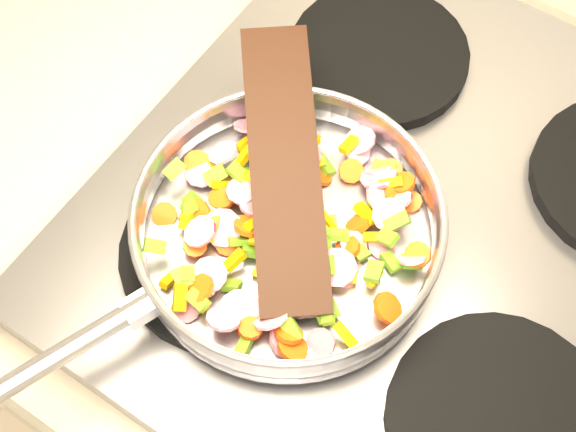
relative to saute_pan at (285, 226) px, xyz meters
The scene contains 7 objects.
cooktop 0.15m from the saute_pan, 45.46° to the left, with size 0.60×0.60×0.04m, color #939399.
grate_fl 0.07m from the saute_pan, 136.12° to the right, with size 0.19×0.19×0.02m, color black.
grate_fr 0.24m from the saute_pan, ahead, with size 0.19×0.19×0.02m, color black.
grate_bl 0.25m from the saute_pan, 99.77° to the left, with size 0.19×0.19×0.02m, color black.
saute_pan is the anchor object (origin of this frame).
vegetable_heap 0.01m from the saute_pan, 66.90° to the left, with size 0.26×0.26×0.05m.
wooden_spatula 0.05m from the saute_pan, 124.33° to the left, with size 0.27×0.06×0.01m, color black.
Camera 1 is at (-0.61, 1.29, 1.61)m, focal length 50.00 mm.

